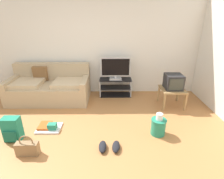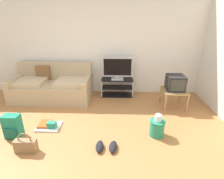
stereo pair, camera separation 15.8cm
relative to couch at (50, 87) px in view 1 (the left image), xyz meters
The scene contains 12 objects.
ground_plane 2.12m from the couch, 65.41° to the right, with size 9.00×9.80×0.02m, color #B27542.
wall_back 1.45m from the couch, 31.86° to the left, with size 9.00×0.10×2.70m, color silver.
couch is the anchor object (origin of this frame).
tv_stand 1.69m from the couch, ahead, with size 0.84×0.36×0.46m.
flat_tv 1.74m from the couch, ahead, with size 0.77×0.22×0.58m.
side_table 3.02m from the couch, ahead, with size 0.54×0.54×0.44m.
crt_tv 3.03m from the couch, ahead, with size 0.38×0.39×0.34m.
backpack 1.65m from the couch, 95.05° to the right, with size 0.28×0.25×0.43m.
handbag 2.04m from the couch, 82.74° to the right, with size 0.34×0.12×0.35m.
cleaning_bucket 2.84m from the couch, 32.13° to the right, with size 0.28×0.28×0.42m.
sneakers_pair 2.45m from the couch, 51.39° to the right, with size 0.36×0.29×0.09m.
floor_tray 1.41m from the couch, 75.11° to the right, with size 0.45×0.36×0.14m.
Camera 1 is at (0.67, -2.28, 1.99)m, focal length 28.25 mm.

